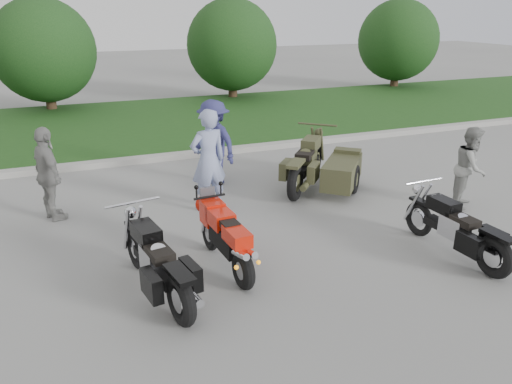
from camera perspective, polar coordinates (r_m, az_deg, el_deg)
name	(u,v)px	position (r m, az deg, el deg)	size (l,w,h in m)	color
ground	(276,264)	(7.63, 2.31, -8.17)	(80.00, 80.00, 0.00)	gray
curb	(181,155)	(12.92, -8.52, 4.16)	(60.00, 0.30, 0.15)	#9F9D96
grass_strip	(151,123)	(16.87, -11.87, 7.77)	(60.00, 8.00, 0.14)	#27531C
tree_mid_left	(44,51)	(19.66, -23.10, 14.65)	(3.60, 3.60, 4.00)	#3F2B1C
tree_mid_right	(232,45)	(20.79, -2.76, 16.42)	(3.60, 3.60, 4.00)	#3F2B1C
tree_far_right	(398,40)	(24.58, 15.94, 16.33)	(3.60, 3.60, 4.00)	#3F2B1C
sportbike_red	(226,237)	(7.27, -3.45, -5.14)	(0.38, 1.86, 0.88)	black
cruiser_left	(159,266)	(6.74, -11.04, -8.31)	(0.63, 2.30, 0.89)	black
cruiser_right	(459,232)	(8.25, 22.19, -4.22)	(0.42, 2.16, 0.83)	black
cruiser_sidecar	(327,169)	(10.52, 8.07, 2.59)	(2.13, 2.34, 0.99)	black
person_stripe	(208,161)	(9.30, -5.48, 3.59)	(0.71, 0.46, 1.94)	#8E9AC1
person_grey	(470,167)	(10.34, 23.31, 2.61)	(0.76, 0.59, 1.56)	gray
person_denim	(214,143)	(10.73, -4.83, 5.62)	(1.19, 0.68, 1.84)	navy
person_back	(48,174)	(9.58, -22.64, 1.86)	(1.01, 0.42, 1.72)	gray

